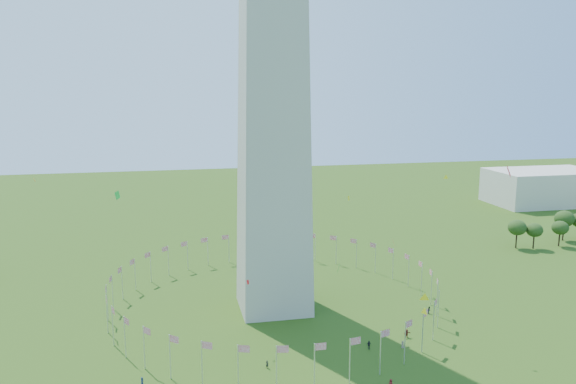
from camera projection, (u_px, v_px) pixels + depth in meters
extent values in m
cylinder|color=silver|center=(422.00, 279.00, 148.84)|extent=(0.24, 0.24, 9.00)
cylinder|color=silver|center=(409.00, 271.00, 155.39)|extent=(0.24, 0.24, 9.00)
cylinder|color=silver|center=(393.00, 264.00, 161.49)|extent=(0.24, 0.24, 9.00)
cylinder|color=silver|center=(375.00, 258.00, 166.95)|extent=(0.24, 0.24, 9.00)
cylinder|color=silver|center=(356.00, 254.00, 171.62)|extent=(0.24, 0.24, 9.00)
cylinder|color=silver|center=(336.00, 250.00, 175.33)|extent=(0.24, 0.24, 9.00)
cylinder|color=silver|center=(315.00, 248.00, 178.00)|extent=(0.24, 0.24, 9.00)
cylinder|color=silver|center=(294.00, 246.00, 179.52)|extent=(0.24, 0.24, 9.00)
cylinder|color=silver|center=(272.00, 246.00, 179.86)|extent=(0.24, 0.24, 9.00)
cylinder|color=silver|center=(250.00, 247.00, 179.01)|extent=(0.24, 0.24, 9.00)
cylinder|color=silver|center=(229.00, 249.00, 176.99)|extent=(0.24, 0.24, 9.00)
cylinder|color=silver|center=(208.00, 251.00, 173.86)|extent=(0.24, 0.24, 9.00)
cylinder|color=silver|center=(188.00, 255.00, 169.72)|extent=(0.24, 0.24, 9.00)
cylinder|color=silver|center=(168.00, 261.00, 164.70)|extent=(0.24, 0.24, 9.00)
cylinder|color=silver|center=(151.00, 267.00, 158.94)|extent=(0.24, 0.24, 9.00)
cylinder|color=silver|center=(135.00, 274.00, 152.62)|extent=(0.24, 0.24, 9.00)
cylinder|color=silver|center=(122.00, 283.00, 145.94)|extent=(0.24, 0.24, 9.00)
cylinder|color=silver|center=(113.00, 292.00, 139.09)|extent=(0.24, 0.24, 9.00)
cylinder|color=silver|center=(107.00, 303.00, 132.29)|extent=(0.24, 0.24, 9.00)
cylinder|color=silver|center=(107.00, 314.00, 125.74)|extent=(0.24, 0.24, 9.00)
cylinder|color=silver|center=(113.00, 326.00, 119.64)|extent=(0.24, 0.24, 9.00)
cylinder|color=silver|center=(125.00, 337.00, 114.18)|extent=(0.24, 0.24, 9.00)
cylinder|color=silver|center=(144.00, 348.00, 109.52)|extent=(0.24, 0.24, 9.00)
cylinder|color=silver|center=(170.00, 357.00, 105.80)|extent=(0.24, 0.24, 9.00)
cylinder|color=silver|center=(202.00, 364.00, 103.14)|extent=(0.24, 0.24, 9.00)
cylinder|color=silver|center=(238.00, 368.00, 101.61)|extent=(0.24, 0.24, 9.00)
cylinder|color=silver|center=(276.00, 369.00, 101.27)|extent=(0.24, 0.24, 9.00)
cylinder|color=silver|center=(314.00, 367.00, 102.12)|extent=(0.24, 0.24, 9.00)
cylinder|color=silver|center=(350.00, 361.00, 104.14)|extent=(0.24, 0.24, 9.00)
cylinder|color=silver|center=(380.00, 353.00, 107.27)|extent=(0.24, 0.24, 9.00)
cylinder|color=silver|center=(405.00, 343.00, 111.41)|extent=(0.24, 0.24, 9.00)
cylinder|color=silver|center=(423.00, 332.00, 116.44)|extent=(0.24, 0.24, 9.00)
cylinder|color=silver|center=(434.00, 321.00, 122.19)|extent=(0.24, 0.24, 9.00)
cylinder|color=silver|center=(438.00, 309.00, 128.51)|extent=(0.24, 0.24, 9.00)
cylinder|color=silver|center=(437.00, 298.00, 135.19)|extent=(0.24, 0.24, 9.00)
cylinder|color=silver|center=(431.00, 288.00, 142.04)|extent=(0.24, 0.24, 9.00)
cube|color=beige|center=(544.00, 187.00, 267.06)|extent=(50.00, 30.00, 16.00)
imported|color=black|center=(267.00, 364.00, 110.59)|extent=(0.71, 0.68, 1.64)
imported|color=maroon|center=(391.00, 384.00, 102.89)|extent=(0.99, 1.12, 1.91)
imported|color=black|center=(369.00, 345.00, 118.64)|extent=(1.13, 0.75, 1.85)
imported|color=#202C4B|center=(142.00, 381.00, 104.21)|extent=(0.76, 0.90, 1.57)
imported|color=maroon|center=(407.00, 333.00, 124.06)|extent=(1.90, 1.12, 1.92)
imported|color=black|center=(429.00, 310.00, 137.24)|extent=(1.04, 1.12, 1.84)
imported|color=gray|center=(403.00, 344.00, 119.12)|extent=(0.75, 0.90, 1.58)
plane|color=yellow|center=(424.00, 298.00, 109.64)|extent=(2.09, 1.12, 2.27)
plane|color=red|center=(509.00, 172.00, 96.75)|extent=(1.32, 2.28, 2.17)
plane|color=green|center=(117.00, 195.00, 99.97)|extent=(0.30, 1.67, 1.69)
plane|color=orange|center=(35.00, 180.00, 137.67)|extent=(0.59, 1.45, 1.47)
plane|color=red|center=(248.00, 282.00, 118.09)|extent=(1.08, 0.38, 1.09)
plane|color=red|center=(393.00, 242.00, 109.92)|extent=(1.34, 1.47, 1.86)
plane|color=yellow|center=(349.00, 198.00, 129.21)|extent=(0.91, 0.95, 1.31)
plane|color=yellow|center=(424.00, 312.00, 110.89)|extent=(0.74, 1.53, 1.63)
plane|color=green|center=(338.00, 269.00, 127.48)|extent=(2.15, 1.32, 2.23)
plane|color=yellow|center=(446.00, 177.00, 121.16)|extent=(1.03, 0.04, 1.03)
ellipsoid|color=#2E501A|center=(517.00, 234.00, 192.62)|extent=(6.23, 6.23, 9.74)
ellipsoid|color=#2E501A|center=(534.00, 236.00, 192.14)|extent=(5.60, 5.60, 8.74)
ellipsoid|color=#2E501A|center=(560.00, 234.00, 195.01)|extent=(5.68, 5.68, 8.87)
ellipsoid|color=#2E501A|center=(564.00, 226.00, 202.27)|extent=(6.92, 6.92, 10.80)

